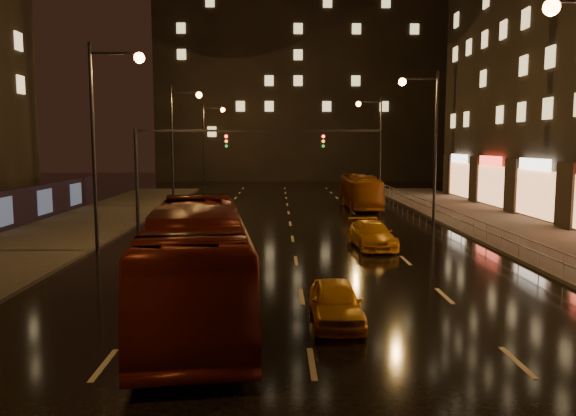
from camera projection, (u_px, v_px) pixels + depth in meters
The scene contains 10 objects.
ground at pixel (291, 228), 35.39m from camera, with size 140.00×140.00×0.00m, color black.
sidewalk_left at pixel (43, 241), 30.18m from camera, with size 7.00×70.00×0.15m, color #38332D.
sidewalk_right at pixel (540, 240), 30.66m from camera, with size 7.00×70.00×0.15m, color #38332D.
building_distant at pixel (309, 60), 85.08m from camera, with size 44.00×16.00×36.00m, color black.
traffic_signal at pixel (209, 153), 34.77m from camera, with size 15.31×0.32×6.20m.
railing_right at pixel (462, 218), 33.49m from camera, with size 0.05×56.00×1.00m.
bus_red at pixel (196, 261), 17.26m from camera, with size 2.85×12.19×3.39m, color #5A160C.
bus_curb at pixel (360, 192), 46.45m from camera, with size 2.28×9.76×2.72m, color #86400D.
taxi_near at pixel (336, 302), 16.57m from camera, with size 1.48×3.68×1.25m, color orange.
taxi_far at pixel (372, 235), 28.71m from camera, with size 1.87×4.59×1.33m, color orange.
Camera 1 is at (-0.81, -15.01, 5.27)m, focal length 35.00 mm.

